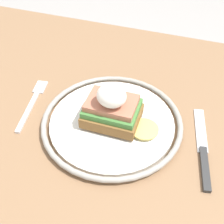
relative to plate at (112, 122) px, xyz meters
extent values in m
cube|color=#846042|center=(-0.02, -0.06, -0.02)|extent=(1.08, 0.81, 0.03)
cylinder|color=#846042|center=(-0.50, 0.29, -0.39)|extent=(0.06, 0.06, 0.71)
cylinder|color=silver|center=(0.00, 0.00, 0.00)|extent=(0.23, 0.23, 0.01)
torus|color=gray|center=(0.00, 0.00, 0.00)|extent=(0.26, 0.26, 0.01)
cube|color=brown|center=(0.00, 0.00, 0.02)|extent=(0.10, 0.07, 0.02)
cube|color=#427A38|center=(0.00, 0.00, 0.03)|extent=(0.09, 0.07, 0.01)
cube|color=#AD664C|center=(0.00, 0.00, 0.05)|extent=(0.09, 0.06, 0.01)
ellipsoid|color=white|center=(0.00, -0.01, 0.07)|extent=(0.05, 0.04, 0.04)
cylinder|color=#EAD166|center=(0.06, 0.00, 0.01)|extent=(0.05, 0.05, 0.00)
cube|color=silver|center=(-0.16, -0.02, -0.01)|extent=(0.03, 0.11, 0.00)
cube|color=silver|center=(-0.18, 0.05, -0.01)|extent=(0.03, 0.04, 0.00)
cube|color=#2D2D2D|center=(0.17, -0.05, 0.00)|extent=(0.03, 0.09, 0.01)
cube|color=silver|center=(0.16, 0.04, -0.01)|extent=(0.04, 0.11, 0.00)
camera|label=1|loc=(0.12, -0.37, 0.42)|focal=50.00mm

